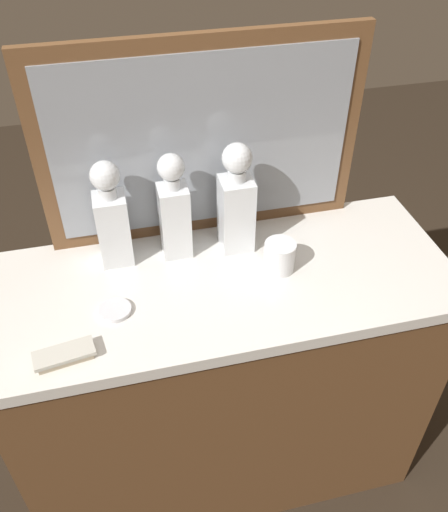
# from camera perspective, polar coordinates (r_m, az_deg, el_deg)

# --- Properties ---
(ground_plane) EXTENTS (6.00, 6.00, 0.00)m
(ground_plane) POSITION_cam_1_polar(r_m,az_deg,el_deg) (2.17, 0.00, -20.36)
(ground_plane) COLOR #2D2319
(dresser) EXTENTS (1.26, 0.51, 0.91)m
(dresser) POSITION_cam_1_polar(r_m,az_deg,el_deg) (1.78, 0.00, -13.18)
(dresser) COLOR brown
(dresser) RESTS_ON ground_plane
(dresser_mirror) EXTENTS (0.88, 0.03, 0.57)m
(dresser_mirror) POSITION_cam_1_polar(r_m,az_deg,el_deg) (1.47, -2.23, 11.97)
(dresser_mirror) COLOR brown
(dresser_mirror) RESTS_ON dresser
(crystal_decanter_right) EXTENTS (0.09, 0.09, 0.32)m
(crystal_decanter_right) POSITION_cam_1_polar(r_m,az_deg,el_deg) (1.47, 1.30, 5.14)
(crystal_decanter_right) COLOR white
(crystal_decanter_right) RESTS_ON dresser
(crystal_decanter_far_right) EXTENTS (0.08, 0.08, 0.31)m
(crystal_decanter_far_right) POSITION_cam_1_polar(r_m,az_deg,el_deg) (1.46, -11.69, 3.45)
(crystal_decanter_far_right) COLOR white
(crystal_decanter_far_right) RESTS_ON dresser
(crystal_decanter_far_left) EXTENTS (0.08, 0.08, 0.31)m
(crystal_decanter_far_left) POSITION_cam_1_polar(r_m,az_deg,el_deg) (1.46, -5.27, 4.30)
(crystal_decanter_far_left) COLOR white
(crystal_decanter_far_left) RESTS_ON dresser
(crystal_tumbler_left) EXTENTS (0.09, 0.09, 0.09)m
(crystal_tumbler_left) POSITION_cam_1_polar(r_m,az_deg,el_deg) (1.46, 5.88, -0.16)
(crystal_tumbler_left) COLOR white
(crystal_tumbler_left) RESTS_ON dresser
(silver_brush_left) EXTENTS (0.15, 0.08, 0.02)m
(silver_brush_left) POSITION_cam_1_polar(r_m,az_deg,el_deg) (1.30, -16.51, -10.02)
(silver_brush_left) COLOR #B7A88C
(silver_brush_left) RESTS_ON dresser
(porcelain_dish) EXTENTS (0.08, 0.08, 0.01)m
(porcelain_dish) POSITION_cam_1_polar(r_m,az_deg,el_deg) (1.38, -11.42, -5.63)
(porcelain_dish) COLOR silver
(porcelain_dish) RESTS_ON dresser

